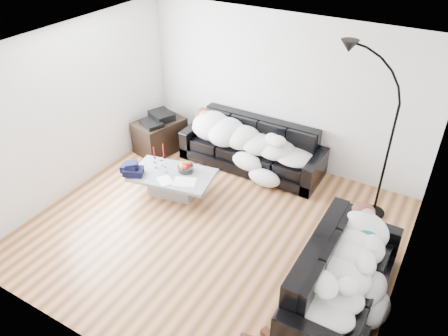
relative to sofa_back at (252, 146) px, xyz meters
The scene contains 23 objects.
ground 1.85m from the sofa_back, 80.31° to the right, with size 5.00×5.00×0.00m, color brown.
wall_back 1.06m from the sofa_back, 57.21° to the left, with size 5.00×0.02×2.60m, color silver.
wall_left 2.96m from the sofa_back, 141.00° to the right, with size 0.02×4.50×2.60m, color silver.
wall_right 3.44m from the sofa_back, 32.39° to the right, with size 0.02×4.50×2.60m, color silver.
ceiling 2.84m from the sofa_back, 80.31° to the right, with size 5.00×5.00×0.00m, color white.
sofa_back is the anchor object (origin of this frame).
sofa_right 3.11m from the sofa_back, 42.95° to the right, with size 2.08×0.89×0.84m, color black.
sleeper_back 0.23m from the sofa_back, 90.00° to the right, with size 2.10×0.73×0.42m, color white, non-canonical shape.
sleeper_right 3.12m from the sofa_back, 42.95° to the right, with size 1.78×0.75×0.44m, color white, non-canonical shape.
teal_cushion 2.68m from the sofa_back, 33.64° to the right, with size 0.36×0.30×0.20m, color #0E655D.
coffee_table 1.54m from the sofa_back, 118.17° to the right, with size 1.29×0.75×0.38m, color #939699.
fruit_bowl 1.30m from the sofa_back, 116.36° to the right, with size 0.25×0.25×0.16m, color white.
wine_glass_a 1.59m from the sofa_back, 128.74° to the right, with size 0.07×0.07×0.16m, color white.
wine_glass_b 1.70m from the sofa_back, 127.89° to the right, with size 0.07×0.07×0.17m, color white.
wine_glass_c 1.60m from the sofa_back, 120.63° to the right, with size 0.08×0.08×0.18m, color white.
candle_left 1.67m from the sofa_back, 137.63° to the right, with size 0.04×0.04×0.21m, color maroon.
candle_right 1.52m from the sofa_back, 137.08° to the right, with size 0.05×0.05×0.27m, color maroon.
newspaper_a 1.49m from the sofa_back, 106.33° to the right, with size 0.34×0.26×0.01m, color silver.
newspaper_b 1.71m from the sofa_back, 114.29° to the right, with size 0.28×0.20×0.01m, color silver.
navy_jacket 2.08m from the sofa_back, 127.80° to the right, with size 0.32×0.27×0.16m, color black, non-canonical shape.
av_cabinet 1.77m from the sofa_back, 168.79° to the right, with size 0.60×0.87×0.60m, color black.
stereo 1.78m from the sofa_back, 168.79° to the right, with size 0.44×0.34×0.13m, color black.
floor_lamp 2.33m from the sofa_back, ahead, with size 0.81×0.32×2.23m, color black, non-canonical shape.
Camera 1 is at (2.54, -4.07, 4.24)m, focal length 35.00 mm.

